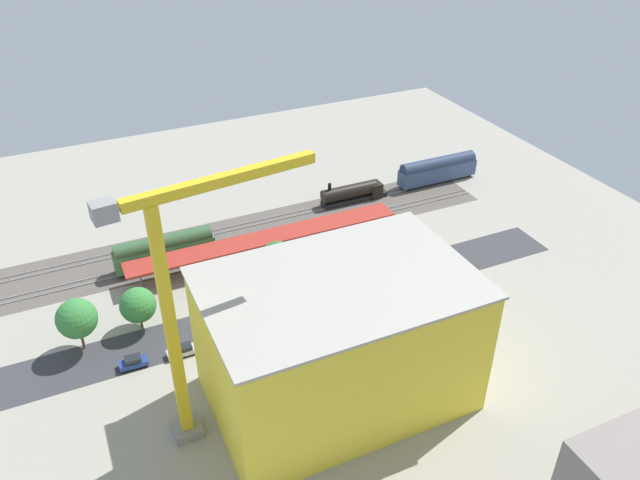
% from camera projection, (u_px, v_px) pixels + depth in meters
% --- Properties ---
extents(ground_plane, '(159.97, 159.97, 0.00)m').
position_uv_depth(ground_plane, '(286.00, 297.00, 104.12)').
color(ground_plane, '#9E998C').
rests_on(ground_plane, ground).
extents(rail_bed, '(100.08, 15.23, 0.01)m').
position_uv_depth(rail_bed, '(244.00, 235.00, 120.49)').
color(rail_bed, '#5B544C').
rests_on(rail_bed, ground).
extents(street_asphalt, '(100.04, 9.72, 0.01)m').
position_uv_depth(street_asphalt, '(293.00, 306.00, 101.99)').
color(street_asphalt, '#38383D').
rests_on(street_asphalt, ground).
extents(track_rails, '(99.98, 8.79, 0.12)m').
position_uv_depth(track_rails, '(244.00, 234.00, 120.39)').
color(track_rails, '#9E9EA8').
rests_on(track_rails, ground).
extents(platform_canopy_near, '(50.75, 5.37, 4.04)m').
position_uv_depth(platform_canopy_near, '(266.00, 238.00, 112.53)').
color(platform_canopy_near, '#A82D23').
rests_on(platform_canopy_near, ground).
extents(locomotive, '(14.76, 3.10, 5.29)m').
position_uv_depth(locomotive, '(354.00, 193.00, 131.20)').
color(locomotive, black).
rests_on(locomotive, ground).
extents(passenger_coach, '(18.75, 3.27, 5.90)m').
position_uv_depth(passenger_coach, '(438.00, 169.00, 138.01)').
color(passenger_coach, black).
rests_on(passenger_coach, ground).
extents(freight_coach_far, '(17.91, 3.18, 5.90)m').
position_uv_depth(freight_coach_far, '(164.00, 249.00, 110.68)').
color(freight_coach_far, black).
rests_on(freight_coach_far, ground).
extents(parked_car_0, '(4.07, 1.87, 1.70)m').
position_uv_depth(parked_car_0, '(375.00, 294.00, 103.56)').
color(parked_car_0, black).
rests_on(parked_car_0, ground).
extents(parked_car_1, '(4.57, 1.78, 1.77)m').
position_uv_depth(parked_car_1, '(339.00, 305.00, 101.05)').
color(parked_car_1, black).
rests_on(parked_car_1, ground).
extents(parked_car_2, '(4.24, 1.84, 1.70)m').
position_uv_depth(parked_car_2, '(303.00, 314.00, 99.15)').
color(parked_car_2, black).
rests_on(parked_car_2, ground).
extents(parked_car_3, '(4.62, 2.01, 1.72)m').
position_uv_depth(parked_car_3, '(263.00, 326.00, 96.62)').
color(parked_car_3, black).
rests_on(parked_car_3, ground).
extents(parked_car_4, '(4.45, 1.85, 1.68)m').
position_uv_depth(parked_car_4, '(222.00, 336.00, 94.58)').
color(parked_car_4, black).
rests_on(parked_car_4, ground).
extents(parked_car_5, '(4.77, 1.84, 1.62)m').
position_uv_depth(parked_car_5, '(183.00, 351.00, 91.93)').
color(parked_car_5, black).
rests_on(parked_car_5, ground).
extents(parked_car_6, '(4.16, 2.03, 1.72)m').
position_uv_depth(parked_car_6, '(133.00, 362.00, 89.80)').
color(parked_car_6, black).
rests_on(parked_car_6, ground).
extents(construction_building, '(33.37, 21.81, 18.60)m').
position_uv_depth(construction_building, '(338.00, 342.00, 80.87)').
color(construction_building, yellow).
rests_on(construction_building, ground).
extents(construction_roof_slab, '(33.98, 22.41, 0.40)m').
position_uv_depth(construction_roof_slab, '(339.00, 283.00, 75.77)').
color(construction_roof_slab, '#ADA89E').
rests_on(construction_roof_slab, construction_building).
extents(tower_crane, '(24.79, 4.75, 35.10)m').
position_uv_depth(tower_crane, '(182.00, 301.00, 69.86)').
color(tower_crane, gray).
rests_on(tower_crane, ground).
extents(box_truck_0, '(8.20, 2.91, 3.61)m').
position_uv_depth(box_truck_0, '(321.00, 312.00, 97.92)').
color(box_truck_0, black).
rests_on(box_truck_0, ground).
extents(box_truck_1, '(8.70, 3.00, 3.20)m').
position_uv_depth(box_truck_1, '(342.00, 298.00, 101.31)').
color(box_truck_1, black).
rests_on(box_truck_1, ground).
extents(street_tree_0, '(5.49, 5.49, 7.54)m').
position_uv_depth(street_tree_0, '(317.00, 255.00, 106.00)').
color(street_tree_0, brown).
rests_on(street_tree_0, ground).
extents(street_tree_1, '(5.98, 5.98, 8.67)m').
position_uv_depth(street_tree_1, '(77.00, 319.00, 90.47)').
color(street_tree_1, brown).
rests_on(street_tree_1, ground).
extents(street_tree_2, '(6.24, 6.24, 8.65)m').
position_uv_depth(street_tree_2, '(278.00, 260.00, 103.59)').
color(street_tree_2, brown).
rests_on(street_tree_2, ground).
extents(street_tree_3, '(5.58, 5.58, 7.25)m').
position_uv_depth(street_tree_3, '(138.00, 305.00, 95.06)').
color(street_tree_3, brown).
rests_on(street_tree_3, ground).
extents(traffic_light, '(0.50, 0.36, 6.77)m').
position_uv_depth(traffic_light, '(224.00, 324.00, 91.33)').
color(traffic_light, '#333333').
rests_on(traffic_light, ground).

